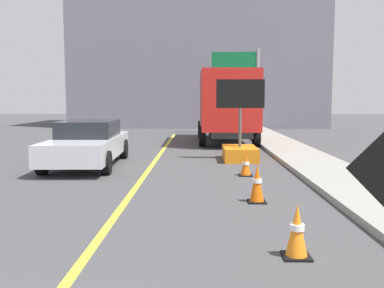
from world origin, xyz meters
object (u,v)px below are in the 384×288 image
object	(u,v)px
box_truck	(226,105)
highway_guide_sign	(244,76)
pickup_car	(88,143)
traffic_cone_mid_lane	(257,184)
traffic_cone_near_sign	(297,231)
arrow_board_trailer	(240,146)
traffic_cone_far_lane	(246,165)

from	to	relation	value
box_truck	highway_guide_sign	xyz separation A→B (m)	(1.34, 4.97, 1.63)
pickup_car	box_truck	bearing A→B (deg)	57.13
highway_guide_sign	traffic_cone_mid_lane	distance (m)	17.32
traffic_cone_near_sign	pickup_car	bearing A→B (deg)	121.40
arrow_board_trailer	box_truck	distance (m)	6.22
arrow_board_trailer	pickup_car	xyz separation A→B (m)	(-4.80, -1.21, 0.22)
traffic_cone_far_lane	box_truck	bearing A→B (deg)	89.82
traffic_cone_mid_lane	box_truck	bearing A→B (deg)	89.40
box_truck	traffic_cone_near_sign	distance (m)	15.07
highway_guide_sign	traffic_cone_near_sign	bearing A→B (deg)	-93.87
pickup_car	traffic_cone_near_sign	world-z (taller)	pickup_car
arrow_board_trailer	traffic_cone_mid_lane	size ratio (longest dim) A/B	3.52
traffic_cone_near_sign	traffic_cone_far_lane	world-z (taller)	traffic_cone_near_sign
box_truck	highway_guide_sign	distance (m)	5.40
highway_guide_sign	traffic_cone_mid_lane	bearing A→B (deg)	-94.94
pickup_car	traffic_cone_far_lane	xyz separation A→B (m)	(4.69, -1.75, -0.41)
highway_guide_sign	traffic_cone_mid_lane	world-z (taller)	highway_guide_sign
traffic_cone_mid_lane	traffic_cone_far_lane	bearing A→B (deg)	88.11
box_truck	traffic_cone_near_sign	xyz separation A→B (m)	(-0.01, -15.00, -1.45)
arrow_board_trailer	highway_guide_sign	distance (m)	11.50
box_truck	traffic_cone_near_sign	bearing A→B (deg)	-90.04
pickup_car	traffic_cone_far_lane	bearing A→B (deg)	-20.50
arrow_board_trailer	pickup_car	size ratio (longest dim) A/B	0.54
highway_guide_sign	arrow_board_trailer	bearing A→B (deg)	-96.48
highway_guide_sign	traffic_cone_far_lane	distance (m)	14.42
traffic_cone_mid_lane	traffic_cone_far_lane	size ratio (longest dim) A/B	1.32
traffic_cone_mid_lane	arrow_board_trailer	bearing A→B (deg)	87.95
box_truck	traffic_cone_mid_lane	bearing A→B (deg)	-90.60
box_truck	pickup_car	xyz separation A→B (m)	(-4.71, -7.29, -1.10)
arrow_board_trailer	traffic_cone_far_lane	distance (m)	2.97
arrow_board_trailer	highway_guide_sign	bearing A→B (deg)	83.52
box_truck	traffic_cone_far_lane	bearing A→B (deg)	-90.18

